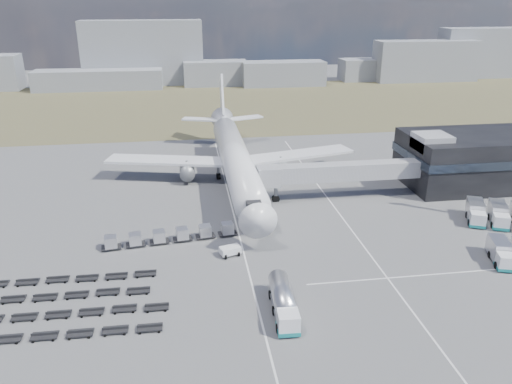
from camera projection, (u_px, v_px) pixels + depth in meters
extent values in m
plane|color=#565659|center=(259.00, 258.00, 71.21)|extent=(420.00, 420.00, 0.00)
cube|color=brown|center=(211.00, 105.00, 172.54)|extent=(420.00, 90.00, 0.01)
cube|color=silver|center=(241.00, 243.00, 75.54)|extent=(0.25, 110.00, 0.01)
cube|color=silver|center=(355.00, 235.00, 77.98)|extent=(0.25, 110.00, 0.01)
cube|color=silver|center=(451.00, 273.00, 67.22)|extent=(40.00, 0.25, 0.01)
cube|color=black|center=(482.00, 159.00, 98.00)|extent=(30.00, 16.00, 10.00)
cube|color=#262D38|center=(483.00, 153.00, 97.56)|extent=(30.40, 16.40, 1.60)
cube|color=#939399|center=(432.00, 142.00, 92.89)|extent=(6.00, 6.00, 3.00)
cube|color=#939399|center=(340.00, 172.00, 90.68)|extent=(29.80, 3.00, 3.00)
cube|color=#939399|center=(268.00, 176.00, 88.41)|extent=(4.00, 3.60, 3.40)
cylinder|color=slate|center=(276.00, 188.00, 90.00)|extent=(0.70, 0.70, 5.10)
cylinder|color=black|center=(276.00, 199.00, 90.77)|extent=(1.40, 0.90, 1.40)
cylinder|color=white|center=(236.00, 159.00, 96.91)|extent=(5.60, 48.00, 5.60)
cone|color=white|center=(256.00, 214.00, 72.50)|extent=(5.60, 5.00, 5.60)
cone|color=white|center=(223.00, 122.00, 122.41)|extent=(5.60, 8.00, 5.60)
cube|color=black|center=(254.00, 204.00, 74.05)|extent=(2.20, 2.00, 0.80)
cube|color=white|center=(169.00, 160.00, 100.19)|extent=(25.59, 11.38, 0.50)
cube|color=white|center=(295.00, 155.00, 103.72)|extent=(25.59, 11.38, 0.50)
cylinder|color=slate|center=(187.00, 171.00, 99.44)|extent=(3.00, 5.00, 3.00)
cylinder|color=slate|center=(281.00, 166.00, 102.02)|extent=(3.00, 5.00, 3.00)
cube|color=white|center=(201.00, 119.00, 123.36)|extent=(9.49, 5.63, 0.35)
cube|color=white|center=(245.00, 118.00, 124.86)|extent=(9.49, 5.63, 0.35)
cube|color=white|center=(222.00, 97.00, 123.10)|extent=(0.50, 9.06, 11.45)
cylinder|color=slate|center=(251.00, 223.00, 79.04)|extent=(0.50, 0.50, 2.50)
cylinder|color=slate|center=(218.00, 173.00, 101.64)|extent=(0.60, 0.60, 2.50)
cylinder|color=slate|center=(249.00, 172.00, 102.51)|extent=(0.60, 0.60, 2.50)
cylinder|color=black|center=(251.00, 228.00, 79.31)|extent=(0.50, 1.20, 1.20)
cube|color=gray|center=(99.00, 80.00, 199.79)|extent=(50.24, 12.00, 7.74)
cube|color=gray|center=(143.00, 53.00, 207.98)|extent=(49.19, 12.00, 26.00)
cube|color=gray|center=(215.00, 73.00, 209.07)|extent=(26.31, 12.00, 9.97)
cube|color=gray|center=(283.00, 73.00, 208.49)|extent=(34.39, 12.00, 9.85)
cube|color=gray|center=(362.00, 70.00, 221.60)|extent=(19.08, 12.00, 9.24)
cube|color=gray|center=(425.00, 61.00, 218.81)|extent=(44.84, 12.00, 17.21)
cube|color=gray|center=(481.00, 53.00, 228.25)|extent=(38.12, 12.00, 21.86)
cube|color=white|center=(288.00, 322.00, 54.76)|extent=(2.49, 2.49, 2.28)
cube|color=#167B7D|center=(288.00, 329.00, 55.08)|extent=(2.60, 2.60, 0.50)
cylinder|color=silver|center=(282.00, 294.00, 59.09)|extent=(2.84, 7.55, 2.48)
cube|color=slate|center=(282.00, 302.00, 59.51)|extent=(2.74, 7.54, 0.35)
cylinder|color=black|center=(284.00, 311.00, 58.22)|extent=(2.63, 1.22, 1.09)
cube|color=white|center=(230.00, 251.00, 71.61)|extent=(3.26, 2.45, 1.35)
cube|color=white|center=(256.00, 176.00, 98.60)|extent=(3.69, 6.48, 2.85)
cube|color=#167B7D|center=(256.00, 182.00, 99.02)|extent=(3.81, 6.61, 0.46)
cube|color=white|center=(506.00, 262.00, 67.56)|extent=(2.74, 2.68, 2.12)
cube|color=#167B7D|center=(505.00, 267.00, 67.86)|extent=(2.86, 2.80, 0.43)
cube|color=silver|center=(499.00, 248.00, 70.53)|extent=(3.51, 4.92, 2.51)
cube|color=white|center=(478.00, 219.00, 80.30)|extent=(3.05, 3.00, 2.25)
cube|color=#167B7D|center=(477.00, 224.00, 80.62)|extent=(3.19, 3.14, 0.46)
cube|color=silver|center=(475.00, 209.00, 83.36)|extent=(4.13, 5.28, 2.65)
cube|color=white|center=(501.00, 222.00, 79.44)|extent=(3.05, 3.00, 2.25)
cube|color=#167B7D|center=(500.00, 227.00, 79.76)|extent=(3.19, 3.14, 0.46)
cube|color=silver|center=(498.00, 211.00, 82.50)|extent=(4.13, 5.28, 2.65)
cube|color=black|center=(111.00, 247.00, 73.47)|extent=(3.04, 2.08, 0.20)
cube|color=silver|center=(111.00, 242.00, 73.13)|extent=(1.95, 1.95, 1.64)
cube|color=black|center=(136.00, 244.00, 74.33)|extent=(3.04, 2.08, 0.20)
cube|color=silver|center=(135.00, 239.00, 73.99)|extent=(1.95, 1.95, 1.64)
cube|color=black|center=(159.00, 241.00, 75.19)|extent=(3.04, 2.08, 0.20)
cube|color=silver|center=(159.00, 236.00, 74.85)|extent=(1.95, 1.95, 1.64)
cube|color=black|center=(183.00, 239.00, 76.06)|extent=(3.04, 2.08, 0.20)
cube|color=silver|center=(182.00, 233.00, 75.72)|extent=(1.95, 1.95, 1.64)
cube|color=black|center=(205.00, 236.00, 76.92)|extent=(3.04, 2.08, 0.20)
cube|color=silver|center=(205.00, 231.00, 76.58)|extent=(1.95, 1.95, 1.64)
cube|color=black|center=(228.00, 233.00, 77.78)|extent=(3.04, 2.08, 0.20)
cube|color=silver|center=(227.00, 228.00, 77.44)|extent=(1.95, 1.95, 1.64)
cube|color=black|center=(27.00, 336.00, 54.17)|extent=(30.11, 1.81, 0.68)
cube|color=black|center=(37.00, 315.00, 57.81)|extent=(30.11, 1.81, 0.68)
cube|color=black|center=(45.00, 296.00, 61.46)|extent=(26.35, 1.76, 0.68)
cube|color=black|center=(53.00, 279.00, 65.11)|extent=(26.35, 1.76, 0.68)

